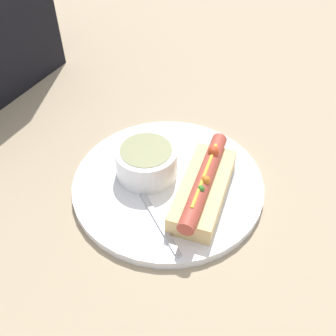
% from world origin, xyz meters
% --- Properties ---
extents(ground_plane, '(4.00, 4.00, 0.00)m').
position_xyz_m(ground_plane, '(0.00, 0.00, 0.00)').
color(ground_plane, tan).
extents(dinner_plate, '(0.30, 0.30, 0.01)m').
position_xyz_m(dinner_plate, '(0.00, 0.00, 0.01)').
color(dinner_plate, white).
rests_on(dinner_plate, ground_plane).
extents(hot_dog, '(0.19, 0.09, 0.06)m').
position_xyz_m(hot_dog, '(-0.01, -0.06, 0.04)').
color(hot_dog, '#E5C17F').
rests_on(hot_dog, dinner_plate).
extents(soup_bowl, '(0.10, 0.10, 0.05)m').
position_xyz_m(soup_bowl, '(-0.00, 0.04, 0.04)').
color(soup_bowl, white).
rests_on(soup_bowl, dinner_plate).
extents(spoon, '(0.11, 0.14, 0.01)m').
position_xyz_m(spoon, '(-0.05, 0.02, 0.02)').
color(spoon, '#B7B7BC').
rests_on(spoon, dinner_plate).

